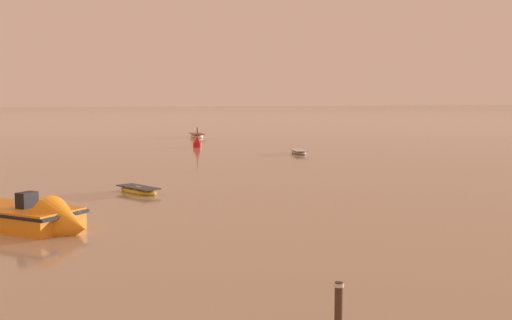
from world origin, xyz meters
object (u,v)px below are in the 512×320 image
rowboat_moored_2 (197,136)px  rowboat_moored_3 (138,190)px  rowboat_moored_0 (299,152)px  motorboat_moored_3 (30,221)px  channel_buoy (197,143)px  mooring_post_near (339,308)px

rowboat_moored_2 → rowboat_moored_3: rowboat_moored_2 is taller
rowboat_moored_0 → motorboat_moored_3: motorboat_moored_3 is taller
rowboat_moored_0 → rowboat_moored_2: size_ratio=0.76×
rowboat_moored_2 → channel_buoy: channel_buoy is taller
rowboat_moored_2 → rowboat_moored_3: (-14.72, -46.15, -0.06)m
rowboat_moored_2 → channel_buoy: bearing=-8.2°
rowboat_moored_3 → mooring_post_near: 21.60m
rowboat_moored_2 → mooring_post_near: (-13.62, -67.72, 0.35)m
motorboat_moored_3 → rowboat_moored_2: bearing=116.8°
rowboat_moored_3 → channel_buoy: (10.64, 29.51, 0.33)m
rowboat_moored_0 → channel_buoy: bearing=-136.0°
motorboat_moored_3 → rowboat_moored_3: motorboat_moored_3 is taller
mooring_post_near → rowboat_moored_0: bearing=67.8°
rowboat_moored_3 → rowboat_moored_2: bearing=137.6°
rowboat_moored_2 → motorboat_moored_3: bearing=-14.8°
rowboat_moored_3 → mooring_post_near: mooring_post_near is taller
rowboat_moored_2 → rowboat_moored_3: size_ratio=1.43×
rowboat_moored_2 → channel_buoy: size_ratio=2.01×
rowboat_moored_0 → channel_buoy: size_ratio=1.52×
rowboat_moored_0 → rowboat_moored_2: 27.27m
rowboat_moored_0 → rowboat_moored_3: 26.01m
rowboat_moored_3 → mooring_post_near: bearing=-21.8°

